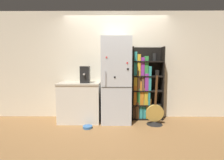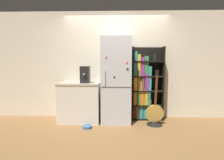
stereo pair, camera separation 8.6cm
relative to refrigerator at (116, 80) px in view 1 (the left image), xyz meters
The scene contains 8 objects.
ground_plane 0.97m from the refrigerator, 89.99° to the right, with size 16.00×16.00×0.00m, color olive.
wall_back 0.49m from the refrigerator, 90.00° to the left, with size 8.00×0.05×2.60m.
refrigerator is the anchor object (origin of this frame).
bookshelf 0.72m from the refrigerator, 16.42° to the left, with size 0.74×0.31×1.73m.
kitchen_counter 0.98m from the refrigerator, behind, with size 0.94×0.65×0.90m.
espresso_machine 0.72m from the refrigerator, behind, with size 0.20×0.30×0.38m.
guitar 1.19m from the refrigerator, 15.52° to the right, with size 0.39×0.35×1.21m.
pet_bowl 1.20m from the refrigerator, 141.89° to the right, with size 0.20×0.20×0.05m.
Camera 1 is at (-0.06, -3.87, 1.36)m, focal length 28.00 mm.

